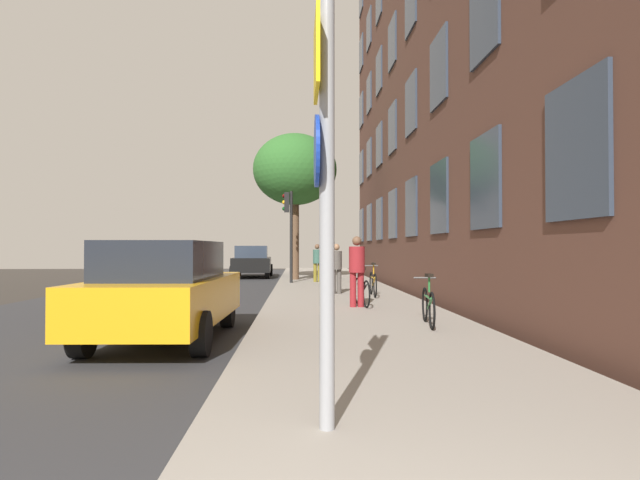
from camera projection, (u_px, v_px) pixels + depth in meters
ground_plane at (228, 295)px, 15.99m from camera, size 41.80×41.80×0.00m
road_asphalt at (162, 295)px, 15.90m from camera, size 7.00×38.00×0.01m
sidewalk at (337, 293)px, 16.15m from camera, size 4.20×38.00×0.12m
sign_post at (324, 177)px, 3.89m from camera, size 0.16×0.60×3.41m
traffic_light at (289, 220)px, 20.18m from camera, size 0.43×0.24×3.70m
tree_near at (295, 170)px, 22.34m from camera, size 3.75×3.75×6.51m
bicycle_0 at (428, 305)px, 9.02m from camera, size 0.42×1.62×0.94m
bicycle_1 at (362, 291)px, 12.11m from camera, size 0.42×1.60×0.94m
bicycle_2 at (373, 283)px, 14.52m from camera, size 0.42×1.74×0.98m
pedestrian_0 at (357, 267)px, 11.86m from camera, size 0.53×0.53×1.68m
pedestrian_1 at (336, 265)px, 15.28m from camera, size 0.42×0.42×1.53m
pedestrian_2 at (317, 260)px, 20.69m from camera, size 0.36×0.36×1.56m
car_0 at (166, 290)px, 8.12m from camera, size 1.92×4.11×1.62m
car_1 at (252, 261)px, 25.72m from camera, size 2.05×4.21×1.62m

